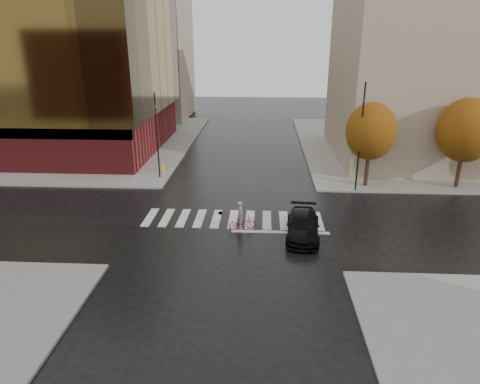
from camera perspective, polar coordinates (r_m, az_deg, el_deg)
The scene contains 15 objects.
ground at distance 27.51m, azimuth -0.99°, elevation -4.06°, with size 120.00×120.00×0.00m, color black.
sidewalk_nw at distance 52.60m, azimuth -22.81°, elevation 6.25°, with size 30.00×30.00×0.15m, color gray.
sidewalk_ne at distance 51.09m, azimuth 25.22°, elevation 5.53°, with size 30.00×30.00×0.15m, color gray.
crosswalk at distance 27.96m, azimuth -0.92°, elevation -3.63°, with size 12.00×3.00×0.01m, color silver.
office_glass at distance 49.29m, azimuth -26.71°, elevation 14.59°, with size 27.00×19.00×16.00m.
building_ne_tan at distance 44.72m, azimuth 23.91°, elevation 15.77°, with size 16.00×16.00×18.00m, color tan.
building_nw_far at distance 64.57m, azimuth -13.60°, elevation 18.59°, with size 14.00×12.00×20.00m, color tan.
tree_ne_a at distance 34.12m, azimuth 17.06°, elevation 7.72°, with size 3.80×3.80×6.50m.
tree_ne_b at distance 36.40m, azimuth 27.93°, elevation 7.27°, with size 4.20×4.20×6.89m.
sedan at distance 25.64m, azimuth 8.38°, elevation -4.48°, with size 1.91×4.71×1.37m, color black.
cyclist at distance 26.31m, azimuth 0.20°, elevation -3.73°, with size 1.71×0.94×1.84m.
traffic_light_nw at distance 35.41m, azimuth -11.05°, elevation 8.01°, with size 0.22×0.20×6.94m.
traffic_light_ne at distance 32.77m, azimuth 15.85°, elevation 8.04°, with size 0.22×0.25×8.06m.
fire_hydrant at distance 37.41m, azimuth -10.23°, elevation 3.22°, with size 0.29×0.29×0.81m.
manhole at distance 28.90m, azimuth -2.33°, elevation -2.82°, with size 0.64×0.64×0.01m, color #442F18.
Camera 1 is at (1.87, -25.03, 11.25)m, focal length 32.00 mm.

